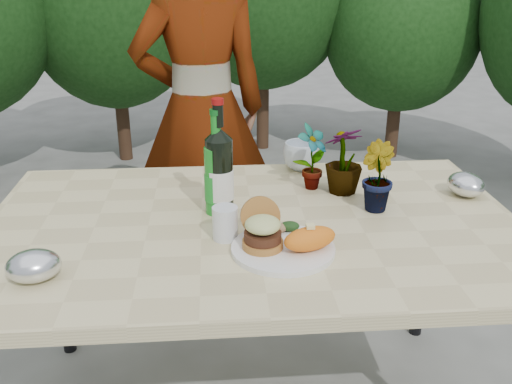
{
  "coord_description": "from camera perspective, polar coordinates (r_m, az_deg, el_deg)",
  "views": [
    {
      "loc": [
        -0.12,
        -1.53,
        1.49
      ],
      "look_at": [
        0.0,
        -0.08,
        0.88
      ],
      "focal_mm": 40.0,
      "sensor_mm": 36.0,
      "label": 1
    }
  ],
  "objects": [
    {
      "name": "patio_table",
      "position": [
        1.73,
        -0.21,
        -4.72
      ],
      "size": [
        1.6,
        1.0,
        0.75
      ],
      "color": "beige",
      "rests_on": "ground"
    },
    {
      "name": "shrub_hedge",
      "position": [
        3.2,
        -3.59,
        16.36
      ],
      "size": [
        6.99,
        5.08,
        2.09
      ],
      "color": "#382316",
      "rests_on": "ground"
    },
    {
      "name": "dinner_plate",
      "position": [
        1.54,
        2.72,
        -5.7
      ],
      "size": [
        0.28,
        0.28,
        0.01
      ],
      "primitive_type": "cylinder",
      "color": "white",
      "rests_on": "patio_table"
    },
    {
      "name": "burger_stack",
      "position": [
        1.53,
        0.61,
        -3.7
      ],
      "size": [
        0.11,
        0.16,
        0.11
      ],
      "color": "#B7722D",
      "rests_on": "dinner_plate"
    },
    {
      "name": "sweet_potato",
      "position": [
        1.51,
        5.4,
        -4.66
      ],
      "size": [
        0.17,
        0.12,
        0.06
      ],
      "primitive_type": "ellipsoid",
      "rotation": [
        0.0,
        0.0,
        0.35
      ],
      "color": "orange",
      "rests_on": "dinner_plate"
    },
    {
      "name": "grilled_veg",
      "position": [
        1.61,
        2.94,
        -3.49
      ],
      "size": [
        0.08,
        0.05,
        0.03
      ],
      "color": "olive",
      "rests_on": "dinner_plate"
    },
    {
      "name": "wine_bottle",
      "position": [
        1.72,
        -3.68,
        1.99
      ],
      "size": [
        0.09,
        0.09,
        0.36
      ],
      "rotation": [
        0.0,
        0.0,
        -0.27
      ],
      "color": "black",
      "rests_on": "patio_table"
    },
    {
      "name": "sparkling_water",
      "position": [
        1.73,
        -3.92,
        1.6
      ],
      "size": [
        0.08,
        0.08,
        0.33
      ],
      "rotation": [
        0.0,
        0.0,
        0.28
      ],
      "color": "#17811F",
      "rests_on": "patio_table"
    },
    {
      "name": "plastic_cup",
      "position": [
        1.59,
        -3.1,
        -3.11
      ],
      "size": [
        0.07,
        0.07,
        0.09
      ],
      "primitive_type": "cylinder",
      "color": "silver",
      "rests_on": "patio_table"
    },
    {
      "name": "seedling_left",
      "position": [
        1.92,
        5.63,
        3.47
      ],
      "size": [
        0.14,
        0.14,
        0.22
      ],
      "primitive_type": "imported",
      "rotation": [
        0.0,
        0.0,
        0.66
      ],
      "color": "#276021",
      "rests_on": "patio_table"
    },
    {
      "name": "seedling_mid",
      "position": [
        1.79,
        11.9,
        1.53
      ],
      "size": [
        0.12,
        0.14,
        0.21
      ],
      "primitive_type": "imported",
      "rotation": [
        0.0,
        0.0,
        1.8
      ],
      "color": "#285B1F",
      "rests_on": "patio_table"
    },
    {
      "name": "seedling_right",
      "position": [
        1.9,
        8.77,
        3.17
      ],
      "size": [
        0.16,
        0.16,
        0.23
      ],
      "primitive_type": "imported",
      "rotation": [
        0.0,
        0.0,
        3.53
      ],
      "color": "#275D20",
      "rests_on": "patio_table"
    },
    {
      "name": "blue_bowl",
      "position": [
        2.11,
        4.52,
        3.62
      ],
      "size": [
        0.15,
        0.15,
        0.1
      ],
      "primitive_type": "imported",
      "rotation": [
        0.0,
        0.0,
        0.18
      ],
      "color": "silver",
      "rests_on": "patio_table"
    },
    {
      "name": "foil_packet_left",
      "position": [
        1.5,
        -21.36,
        -6.88
      ],
      "size": [
        0.15,
        0.13,
        0.08
      ],
      "primitive_type": "ellipsoid",
      "rotation": [
        0.0,
        0.0,
        0.2
      ],
      "color": "silver",
      "rests_on": "patio_table"
    },
    {
      "name": "foil_packet_right",
      "position": [
        2.0,
        20.24,
        0.72
      ],
      "size": [
        0.15,
        0.16,
        0.08
      ],
      "primitive_type": "ellipsoid",
      "rotation": [
        0.0,
        0.0,
        1.92
      ],
      "color": "silver",
      "rests_on": "patio_table"
    },
    {
      "name": "person",
      "position": [
        2.61,
        -5.5,
        8.09
      ],
      "size": [
        0.67,
        0.49,
        1.67
      ],
      "primitive_type": "imported",
      "rotation": [
        0.0,
        0.0,
        3.3
      ],
      "color": "#916348",
      "rests_on": "ground"
    }
  ]
}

